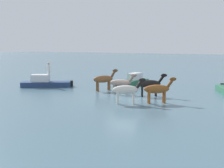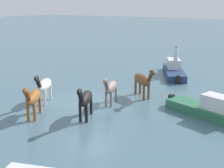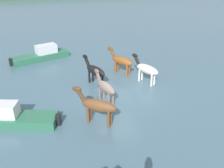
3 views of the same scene
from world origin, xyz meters
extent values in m
plane|color=#476675|center=(0.00, 0.00, 0.00)|extent=(193.09, 193.09, 0.00)
ellipsoid|color=silver|center=(2.40, 1.16, 1.00)|extent=(1.30, 1.86, 0.61)
cylinder|color=silver|center=(2.02, 1.58, 0.50)|extent=(0.13, 0.13, 1.00)
cylinder|color=silver|center=(2.29, 1.71, 0.50)|extent=(0.13, 0.13, 1.00)
cylinder|color=silver|center=(2.52, 0.61, 0.50)|extent=(0.13, 0.13, 1.00)
cylinder|color=silver|center=(2.78, 0.74, 0.50)|extent=(0.13, 0.13, 1.00)
cylinder|color=black|center=(1.96, 2.02, 1.40)|extent=(0.44, 0.59, 0.67)
ellipsoid|color=black|center=(1.88, 2.19, 1.67)|extent=(0.41, 0.54, 0.27)
ellipsoid|color=gray|center=(-0.87, -0.61, 0.95)|extent=(0.98, 1.79, 0.58)
cylinder|color=gray|center=(-1.15, -0.16, 0.47)|extent=(0.13, 0.13, 0.95)
cylinder|color=gray|center=(-0.89, -0.08, 0.47)|extent=(0.13, 0.13, 0.95)
cylinder|color=gray|center=(-0.85, -1.14, 0.47)|extent=(0.13, 0.13, 0.95)
cylinder|color=gray|center=(-0.59, -1.06, 0.47)|extent=(0.13, 0.13, 0.95)
cylinder|color=#63544C|center=(-1.14, 0.26, 1.32)|extent=(0.34, 0.56, 0.63)
ellipsoid|color=#63544C|center=(-1.19, 0.43, 1.58)|extent=(0.33, 0.51, 0.25)
ellipsoid|color=black|center=(-0.97, 1.81, 1.00)|extent=(1.25, 1.88, 0.61)
cylinder|color=black|center=(-1.34, 2.25, 0.50)|extent=(0.13, 0.13, 1.00)
cylinder|color=black|center=(-1.07, 2.37, 0.50)|extent=(0.13, 0.13, 1.00)
cylinder|color=black|center=(-0.88, 1.26, 0.50)|extent=(0.13, 0.13, 1.00)
cylinder|color=black|center=(-0.61, 1.38, 0.50)|extent=(0.13, 0.13, 1.00)
cylinder|color=black|center=(-1.38, 2.69, 1.40)|extent=(0.43, 0.59, 0.67)
ellipsoid|color=black|center=(-1.46, 2.86, 1.68)|extent=(0.40, 0.54, 0.27)
ellipsoid|color=brown|center=(-1.75, -2.65, 1.05)|extent=(1.84, 1.59, 0.64)
cylinder|color=brown|center=(-2.29, -2.42, 0.52)|extent=(0.14, 0.14, 1.05)
cylinder|color=brown|center=(-2.11, -2.18, 0.52)|extent=(0.14, 0.14, 1.05)
cylinder|color=brown|center=(-1.39, -3.11, 0.52)|extent=(0.14, 0.14, 1.05)
cylinder|color=brown|center=(-1.20, -2.87, 0.52)|extent=(0.14, 0.14, 1.05)
cylinder|color=#50311A|center=(-2.54, -2.04, 1.46)|extent=(0.59, 0.53, 0.70)
ellipsoid|color=#50311A|center=(-2.70, -1.92, 1.74)|extent=(0.54, 0.49, 0.28)
ellipsoid|color=brown|center=(1.26, 3.05, 1.01)|extent=(1.45, 1.83, 0.62)
cylinder|color=brown|center=(0.84, 3.43, 0.51)|extent=(0.13, 0.13, 1.01)
cylinder|color=brown|center=(1.09, 3.59, 0.51)|extent=(0.13, 0.13, 1.01)
cylinder|color=brown|center=(1.43, 2.51, 0.51)|extent=(0.13, 0.13, 1.01)
cylinder|color=brown|center=(1.68, 2.67, 0.51)|extent=(0.13, 0.13, 1.01)
cylinder|color=brown|center=(0.73, 3.86, 1.41)|extent=(0.48, 0.59, 0.67)
ellipsoid|color=brown|center=(0.63, 4.03, 1.69)|extent=(0.45, 0.54, 0.27)
cube|color=navy|center=(-1.45, -8.70, 0.17)|extent=(3.33, 4.79, 0.64)
cube|color=silver|center=(-1.19, -9.20, 0.84)|extent=(1.60, 1.93, 0.70)
cube|color=black|center=(-2.57, -6.51, 0.25)|extent=(0.36, 0.34, 0.69)
cube|color=#2D6B4C|center=(-5.95, -1.54, 0.17)|extent=(4.51, 2.42, 0.63)
cube|color=silver|center=(-6.45, -1.39, 0.83)|extent=(1.74, 1.27, 0.70)
cube|color=black|center=(-3.78, -2.20, 0.24)|extent=(0.31, 0.34, 0.68)
cube|color=black|center=(-6.76, 6.95, 0.24)|extent=(0.32, 0.34, 0.69)
cylinder|color=silver|center=(-1.60, -8.49, 1.67)|extent=(0.32, 0.32, 0.95)
sphere|color=tan|center=(-1.60, -8.49, 2.26)|extent=(0.24, 0.24, 0.24)
camera|label=1|loc=(19.35, 7.99, 4.12)|focal=43.09mm
camera|label=2|loc=(-9.14, 12.29, 5.39)|focal=46.67mm
camera|label=3|loc=(-3.98, -13.21, 7.53)|focal=40.50mm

